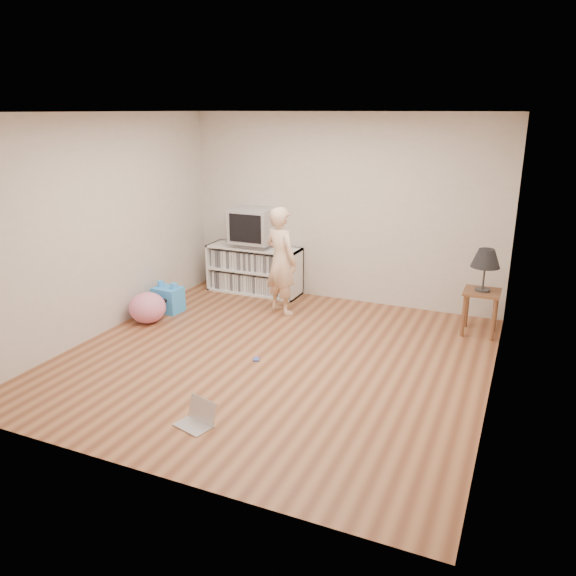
# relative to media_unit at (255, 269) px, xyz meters

# --- Properties ---
(ground) EXTENTS (4.50, 4.50, 0.00)m
(ground) POSITION_rel_media_unit_xyz_m (1.26, -2.04, -0.35)
(ground) COLOR brown
(ground) RESTS_ON ground
(walls) EXTENTS (4.52, 4.52, 2.60)m
(walls) POSITION_rel_media_unit_xyz_m (1.26, -2.04, 0.95)
(walls) COLOR beige
(walls) RESTS_ON ground
(ceiling) EXTENTS (4.50, 4.50, 0.01)m
(ceiling) POSITION_rel_media_unit_xyz_m (1.26, -2.04, 2.25)
(ceiling) COLOR white
(ceiling) RESTS_ON walls
(media_unit) EXTENTS (1.40, 0.45, 0.70)m
(media_unit) POSITION_rel_media_unit_xyz_m (0.00, 0.00, 0.00)
(media_unit) COLOR white
(media_unit) RESTS_ON ground
(dvd_deck) EXTENTS (0.45, 0.35, 0.07)m
(dvd_deck) POSITION_rel_media_unit_xyz_m (0.00, -0.02, 0.39)
(dvd_deck) COLOR gray
(dvd_deck) RESTS_ON media_unit
(crt_tv) EXTENTS (0.60, 0.53, 0.50)m
(crt_tv) POSITION_rel_media_unit_xyz_m (0.00, -0.02, 0.67)
(crt_tv) COLOR #9E9EA3
(crt_tv) RESTS_ON dvd_deck
(side_table) EXTENTS (0.42, 0.42, 0.55)m
(side_table) POSITION_rel_media_unit_xyz_m (3.25, -0.39, 0.07)
(side_table) COLOR brown
(side_table) RESTS_ON ground
(table_lamp) EXTENTS (0.34, 0.34, 0.52)m
(table_lamp) POSITION_rel_media_unit_xyz_m (3.25, -0.39, 0.59)
(table_lamp) COLOR #333333
(table_lamp) RESTS_ON side_table
(person) EXTENTS (0.62, 0.53, 1.44)m
(person) POSITION_rel_media_unit_xyz_m (0.73, -0.66, 0.37)
(person) COLOR beige
(person) RESTS_ON ground
(laptop) EXTENTS (0.37, 0.32, 0.22)m
(laptop) POSITION_rel_media_unit_xyz_m (1.23, -3.54, -0.29)
(laptop) COLOR silver
(laptop) RESTS_ON ground
(playing_cards) EXTENTS (0.09, 0.11, 0.02)m
(playing_cards) POSITION_rel_media_unit_xyz_m (1.11, -2.17, -0.34)
(playing_cards) COLOR #3E53A7
(playing_cards) RESTS_ON ground
(plush_blue) EXTENTS (0.37, 0.33, 0.41)m
(plush_blue) POSITION_rel_media_unit_xyz_m (-0.69, -1.24, -0.17)
(plush_blue) COLOR #3099FF
(plush_blue) RESTS_ON ground
(plush_pink) EXTENTS (0.51, 0.51, 0.40)m
(plush_pink) POSITION_rel_media_unit_xyz_m (-0.69, -1.69, -0.15)
(plush_pink) COLOR pink
(plush_pink) RESTS_ON ground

